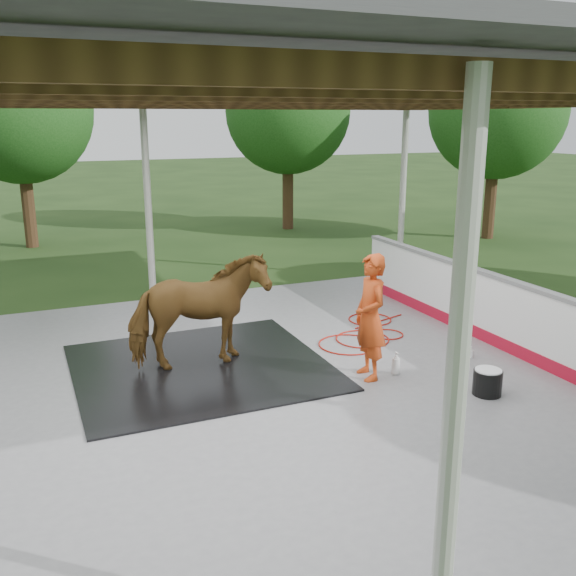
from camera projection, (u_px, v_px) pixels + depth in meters
name	position (u px, v px, depth m)	size (l,w,h in m)	color
ground	(226.00, 397.00, 8.55)	(100.00, 100.00, 0.00)	#1E3814
concrete_slab	(226.00, 396.00, 8.54)	(12.00, 10.00, 0.05)	slate
pavilion_structure	(217.00, 86.00, 7.53)	(12.60, 10.60, 4.05)	beige
dasher_board	(503.00, 315.00, 10.14)	(0.16, 8.00, 1.15)	#AB0E25
tree_belt	(220.00, 104.00, 8.49)	(28.00, 28.00, 5.80)	#382314
rubber_mat	(201.00, 367.00, 9.43)	(3.60, 3.37, 0.03)	black
horse	(199.00, 312.00, 9.22)	(0.90, 1.97, 1.67)	brown
handler	(370.00, 317.00, 8.87)	(0.65, 0.43, 1.78)	#C13F14
wash_bucket	(487.00, 382.00, 8.48)	(0.38, 0.38, 0.35)	black
soap_bottle_a	(396.00, 363.00, 9.15)	(0.13, 0.13, 0.34)	silver
soap_bottle_b	(471.00, 352.00, 9.81)	(0.08, 0.08, 0.18)	#338CD8
hose_coil	(362.00, 335.00, 10.80)	(2.17, 1.90, 0.02)	#A2150B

